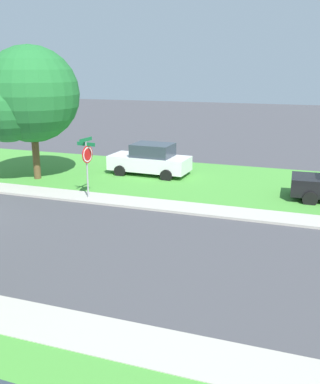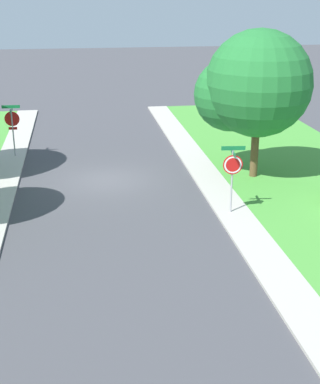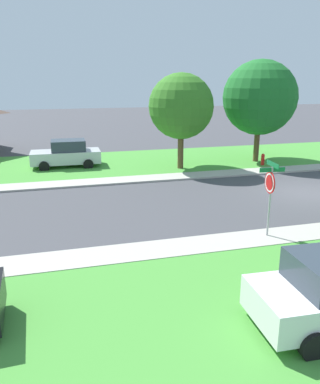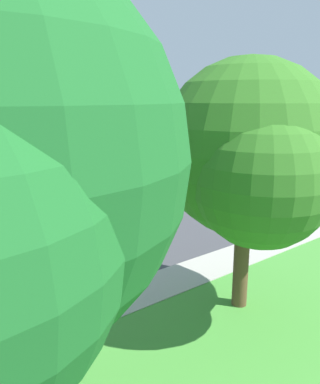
% 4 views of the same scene
% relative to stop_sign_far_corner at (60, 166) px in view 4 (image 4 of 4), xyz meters
% --- Properties ---
extents(sidewalk_west, '(1.40, 56.00, 0.10)m').
position_rel_stop_sign_far_corner_xyz_m(sidewalk_west, '(-0.12, 7.17, -1.84)').
color(sidewalk_west, '#ADA89E').
rests_on(sidewalk_west, ground).
extents(lawn_west, '(8.00, 56.00, 0.08)m').
position_rel_stop_sign_far_corner_xyz_m(lawn_west, '(-4.82, 7.17, -1.85)').
color(lawn_west, '#479338').
rests_on(lawn_west, ground).
extents(stop_sign_far_corner, '(0.92, 0.92, 2.77)m').
position_rel_stop_sign_far_corner_xyz_m(stop_sign_far_corner, '(0.00, 0.00, 0.00)').
color(stop_sign_far_corner, '#9E9EA3').
rests_on(stop_sign_far_corner, ground).
extents(car_white_near_corner, '(2.18, 4.38, 1.76)m').
position_rel_stop_sign_far_corner_xyz_m(car_white_near_corner, '(-5.10, 1.02, -1.01)').
color(car_white_near_corner, white).
rests_on(car_white_near_corner, ground).
extents(car_black_kerbside_mid, '(2.19, 4.38, 1.76)m').
position_rel_stop_sign_far_corner_xyz_m(car_black_kerbside_mid, '(-3.21, 10.68, -1.01)').
color(car_black_kerbside_mid, black).
rests_on(car_black_kerbside_mid, ground).
extents(tree_sidewalk_far, '(4.23, 3.93, 5.85)m').
position_rel_stop_sign_far_corner_xyz_m(tree_sidewalk_far, '(11.47, -0.55, 1.86)').
color(tree_sidewalk_far, brown).
rests_on(tree_sidewalk_far, ground).
extents(tree_across_right, '(4.25, 3.95, 6.64)m').
position_rel_stop_sign_far_corner_xyz_m(tree_across_right, '(-1.88, 23.30, 2.64)').
color(tree_across_right, brown).
rests_on(tree_across_right, ground).
extents(fire_hydrant, '(0.38, 0.22, 0.83)m').
position_rel_stop_sign_far_corner_xyz_m(fire_hydrant, '(10.72, -5.84, -1.45)').
color(fire_hydrant, red).
rests_on(fire_hydrant, ground).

